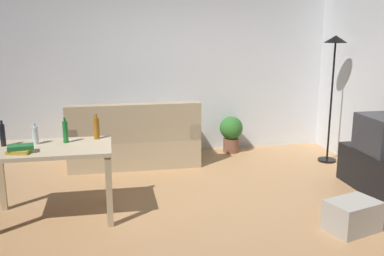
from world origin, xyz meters
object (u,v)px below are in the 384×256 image
(potted_plant, at_px, (231,132))
(torchiere_lamp, at_px, (334,64))
(tv_stand, at_px, (378,172))
(storage_box, at_px, (352,216))
(desk, at_px, (51,157))
(couch, at_px, (134,143))
(tv, at_px, (382,135))
(book_stack, at_px, (20,149))
(bottle_amber, at_px, (96,128))
(bottle_clear, at_px, (35,135))
(bottle_green, at_px, (65,132))
(bottle_dark, at_px, (3,135))

(potted_plant, bearing_deg, torchiere_lamp, -29.68)
(tv_stand, xyz_separation_m, storage_box, (-0.84, -0.88, -0.09))
(torchiere_lamp, height_order, desk, torchiere_lamp)
(couch, bearing_deg, tv, 149.76)
(torchiere_lamp, bearing_deg, desk, -161.17)
(couch, xyz_separation_m, book_stack, (-1.17, -1.84, 0.49))
(couch, distance_m, book_stack, 2.23)
(desk, xyz_separation_m, book_stack, (-0.25, -0.17, 0.15))
(potted_plant, xyz_separation_m, bottle_amber, (-1.99, -1.75, 0.55))
(couch, distance_m, bottle_clear, 1.95)
(potted_plant, bearing_deg, book_stack, -141.38)
(potted_plant, height_order, bottle_green, bottle_green)
(tv_stand, height_order, bottle_dark, bottle_dark)
(tv_stand, height_order, bottle_amber, bottle_amber)
(bottle_clear, bearing_deg, bottle_amber, 9.83)
(desk, xyz_separation_m, storage_box, (2.86, -0.84, -0.50))
(tv_stand, relative_size, torchiere_lamp, 0.61)
(tv_stand, bearing_deg, tv, -90.00)
(couch, xyz_separation_m, potted_plant, (1.53, 0.31, 0.02))
(couch, xyz_separation_m, storage_box, (1.94, -2.51, -0.16))
(bottle_dark, bearing_deg, couch, 48.41)
(storage_box, distance_m, bottle_amber, 2.73)
(bottle_green, bearing_deg, bottle_dark, -178.37)
(potted_plant, distance_m, bottle_green, 3.00)
(couch, height_order, storage_box, couch)
(book_stack, bearing_deg, bottle_dark, 126.31)
(tv, xyz_separation_m, book_stack, (-3.96, -0.21, 0.10))
(couch, relative_size, tv_stand, 1.65)
(tv_stand, xyz_separation_m, bottle_green, (-3.56, 0.09, 0.64))
(bottle_dark, relative_size, bottle_green, 0.99)
(bottle_dark, distance_m, bottle_clear, 0.31)
(storage_box, distance_m, bottle_green, 2.98)
(bottle_clear, height_order, book_stack, bottle_clear)
(bottle_green, xyz_separation_m, bottle_amber, (0.31, 0.10, 0.00))
(torchiere_lamp, xyz_separation_m, desk, (-3.70, -1.26, -0.76))
(bottle_amber, bearing_deg, desk, -152.51)
(potted_plant, height_order, bottle_dark, bottle_dark)
(desk, distance_m, book_stack, 0.34)
(potted_plant, xyz_separation_m, bottle_clear, (-2.60, -1.85, 0.53))
(bottle_dark, xyz_separation_m, bottle_clear, (0.31, 0.01, -0.02))
(bottle_clear, relative_size, bottle_green, 0.85)
(potted_plant, height_order, bottle_amber, bottle_amber)
(tv, height_order, bottle_amber, bottle_amber)
(torchiere_lamp, xyz_separation_m, bottle_green, (-3.56, -1.13, -0.54))
(tv_stand, bearing_deg, book_stack, 93.06)
(torchiere_lamp, height_order, bottle_amber, torchiere_lamp)
(torchiere_lamp, xyz_separation_m, bottle_clear, (-3.86, -1.13, -0.56))
(storage_box, bearing_deg, couch, 127.78)
(torchiere_lamp, distance_m, potted_plant, 1.81)
(tv_stand, bearing_deg, torchiere_lamp, 0.00)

